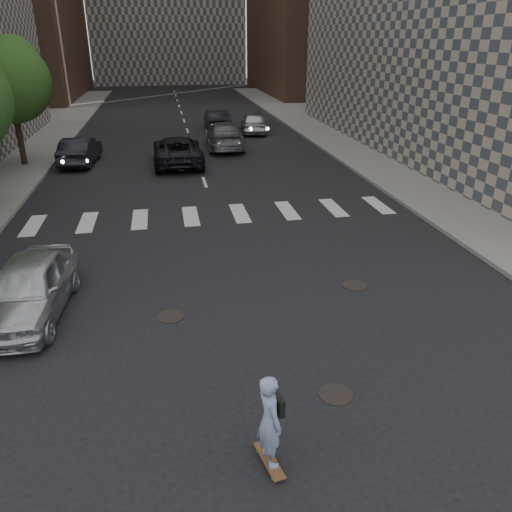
{
  "coord_description": "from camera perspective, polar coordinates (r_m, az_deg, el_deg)",
  "views": [
    {
      "loc": [
        -1.85,
        -10.15,
        6.63
      ],
      "look_at": [
        0.34,
        1.73,
        1.3
      ],
      "focal_mm": 35.0,
      "sensor_mm": 36.0,
      "label": 1
    }
  ],
  "objects": [
    {
      "name": "traffic_car_e",
      "position": [
        39.84,
        -4.49,
        15.29
      ],
      "size": [
        1.63,
        4.64,
        1.53
      ],
      "primitive_type": "imported",
      "rotation": [
        0.0,
        0.0,
        3.14
      ],
      "color": "black",
      "rests_on": "ground"
    },
    {
      "name": "skateboarder",
      "position": [
        8.49,
        1.61,
        -18.26
      ],
      "size": [
        0.53,
        0.93,
        1.8
      ],
      "rotation": [
        0.0,
        0.0,
        0.21
      ],
      "color": "brown",
      "rests_on": "ground"
    },
    {
      "name": "sidewalk_right",
      "position": [
        34.92,
        18.11,
        11.86
      ],
      "size": [
        13.0,
        80.0,
        0.15
      ],
      "primitive_type": "cube",
      "color": "gray",
      "rests_on": "ground"
    },
    {
      "name": "manhole_a",
      "position": [
        10.57,
        9.11,
        -15.34
      ],
      "size": [
        0.7,
        0.7,
        0.02
      ],
      "primitive_type": "cylinder",
      "color": "black",
      "rests_on": "ground"
    },
    {
      "name": "tree_c",
      "position": [
        30.32,
        -26.27,
        17.79
      ],
      "size": [
        4.2,
        4.2,
        6.6
      ],
      "color": "#382619",
      "rests_on": "sidewalk_left"
    },
    {
      "name": "manhole_b",
      "position": [
        13.14,
        -9.72,
        -6.82
      ],
      "size": [
        0.7,
        0.7,
        0.02
      ],
      "primitive_type": "cylinder",
      "color": "black",
      "rests_on": "ground"
    },
    {
      "name": "traffic_car_c",
      "position": [
        28.76,
        -8.95,
        11.82
      ],
      "size": [
        2.66,
        5.68,
        1.57
      ],
      "primitive_type": "imported",
      "rotation": [
        0.0,
        0.0,
        3.15
      ],
      "color": "black",
      "rests_on": "ground"
    },
    {
      "name": "traffic_car_b",
      "position": [
        32.9,
        -3.63,
        13.62
      ],
      "size": [
        2.57,
        5.79,
        1.65
      ],
      "primitive_type": "imported",
      "rotation": [
        0.0,
        0.0,
        3.1
      ],
      "color": "#585B60",
      "rests_on": "ground"
    },
    {
      "name": "manhole_c",
      "position": [
        14.76,
        11.2,
        -3.32
      ],
      "size": [
        0.7,
        0.7,
        0.02
      ],
      "primitive_type": "cylinder",
      "color": "black",
      "rests_on": "ground"
    },
    {
      "name": "silver_sedan",
      "position": [
        13.98,
        -24.51,
        -3.35
      ],
      "size": [
        2.14,
        4.55,
        1.51
      ],
      "primitive_type": "imported",
      "rotation": [
        0.0,
        0.0,
        -0.08
      ],
      "color": "silver",
      "rests_on": "ground"
    },
    {
      "name": "traffic_car_a",
      "position": [
        30.21,
        -19.46,
        11.28
      ],
      "size": [
        1.94,
        4.68,
        1.51
      ],
      "primitive_type": "imported",
      "rotation": [
        0.0,
        0.0,
        3.06
      ],
      "color": "black",
      "rests_on": "ground"
    },
    {
      "name": "traffic_car_d",
      "position": [
        38.33,
        -0.24,
        15.04
      ],
      "size": [
        2.43,
        4.76,
        1.55
      ],
      "primitive_type": "imported",
      "rotation": [
        0.0,
        0.0,
        3.01
      ],
      "color": "#B3B5BA",
      "rests_on": "ground"
    },
    {
      "name": "ground",
      "position": [
        12.27,
        -0.09,
        -8.91
      ],
      "size": [
        160.0,
        160.0,
        0.0
      ],
      "primitive_type": "plane",
      "color": "black",
      "rests_on": "ground"
    }
  ]
}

